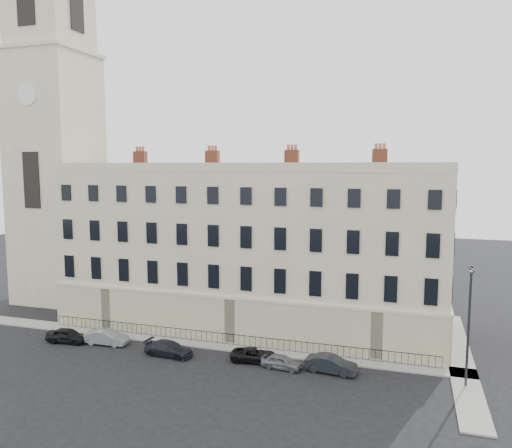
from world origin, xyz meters
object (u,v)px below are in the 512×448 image
Objects in this scene: car_e at (282,362)px; car_b at (107,337)px; car_f at (331,364)px; streetlamp at (469,321)px; car_c at (169,348)px; car_d at (255,355)px; car_a at (68,335)px.

car_b is at bearing 93.21° from car_e.
streetlamp is (9.44, 0.27, 4.19)m from car_f.
car_e is 13.89m from streetlamp.
car_d is (7.10, 0.91, -0.07)m from car_c.
streetlamp is at bearing -81.93° from car_f.
car_a reaches higher than car_e.
car_a reaches higher than car_d.
car_b is 6.45m from car_c.
car_b is 0.44× the size of streetlamp.
car_b is (3.56, 0.62, 0.00)m from car_a.
streetlamp is (32.69, 0.77, 4.21)m from car_a.
car_a reaches higher than car_c.
car_e is at bearing -85.15° from car_c.
car_d is at bearing 93.52° from car_f.
car_f reaches higher than car_a.
car_b reaches higher than car_c.
streetlamp is at bearing -94.93° from car_a.
car_e is 0.81× the size of car_f.
car_a is 0.98× the size of car_d.
streetlamp is (29.12, 0.15, 4.21)m from car_b.
car_d is 0.44× the size of streetlamp.
car_c is (9.98, -0.09, -0.04)m from car_a.
car_e is 3.77m from car_f.
car_e is at bearing -112.02° from car_d.
car_d is at bearing -93.54° from car_a.
car_a is at bearing 96.87° from car_b.
car_a is 0.43× the size of streetlamp.
car_c is 1.05× the size of car_f.
streetlamp reaches higher than car_d.
car_b is 15.94m from car_e.
car_c is (6.41, -0.71, -0.04)m from car_b.
car_c is 9.52m from car_e.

